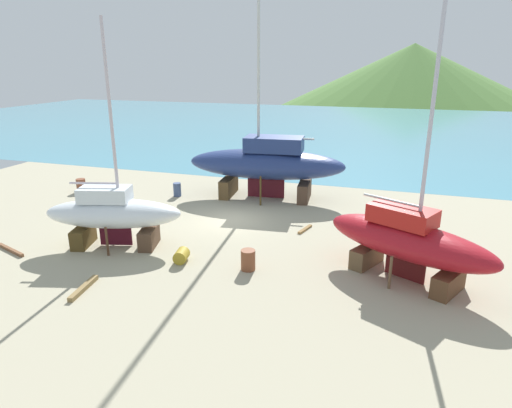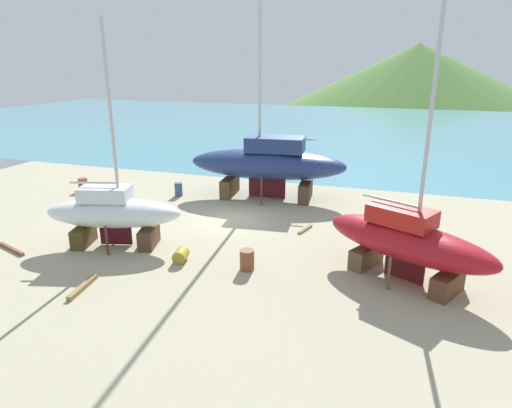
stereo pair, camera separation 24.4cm
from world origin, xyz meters
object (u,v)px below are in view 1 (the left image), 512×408
(barrel_rust_mid, at_px, (248,260))
(barrel_tar_black, at_px, (81,185))
(barrel_rust_near, at_px, (181,256))
(barrel_tipped_center, at_px, (177,190))
(sailboat_far_slipway, at_px, (267,163))
(sailboat_small_center, at_px, (407,240))
(sailboat_mid_port, at_px, (113,213))

(barrel_rust_mid, relative_size, barrel_tar_black, 1.02)
(barrel_rust_near, height_order, barrel_tipped_center, barrel_tipped_center)
(sailboat_far_slipway, bearing_deg, sailboat_small_center, 127.17)
(sailboat_small_center, distance_m, barrel_tipped_center, 17.05)
(sailboat_small_center, height_order, barrel_tipped_center, sailboat_small_center)
(sailboat_mid_port, distance_m, barrel_rust_near, 4.33)
(barrel_rust_near, relative_size, barrel_tar_black, 0.86)
(sailboat_small_center, bearing_deg, barrel_tipped_center, 178.51)
(sailboat_mid_port, relative_size, barrel_rust_near, 13.66)
(sailboat_small_center, xyz_separation_m, barrel_tipped_center, (-14.94, 8.10, -1.30))
(barrel_tar_black, bearing_deg, sailboat_far_slipway, 11.49)
(sailboat_mid_port, xyz_separation_m, barrel_tipped_center, (-1.08, 8.81, -1.27))
(barrel_tar_black, bearing_deg, sailboat_small_center, -17.73)
(sailboat_small_center, relative_size, barrel_tar_black, 12.88)
(sailboat_far_slipway, distance_m, barrel_rust_near, 11.35)
(sailboat_far_slipway, distance_m, sailboat_mid_port, 11.51)
(barrel_rust_mid, bearing_deg, barrel_tipped_center, 131.59)
(sailboat_mid_port, relative_size, barrel_tar_black, 11.72)
(sailboat_small_center, distance_m, barrel_rust_mid, 6.87)
(sailboat_mid_port, distance_m, barrel_tipped_center, 8.96)
(sailboat_small_center, relative_size, sailboat_mid_port, 1.10)
(sailboat_far_slipway, xyz_separation_m, barrel_tar_black, (-13.04, -2.65, -1.94))
(barrel_rust_near, bearing_deg, barrel_tipped_center, 118.18)
(barrel_rust_near, xyz_separation_m, barrel_tar_black, (-12.19, 8.48, 0.15))
(sailboat_small_center, xyz_separation_m, sailboat_mid_port, (-13.86, -0.71, -0.03))
(sailboat_far_slipway, xyz_separation_m, barrel_tipped_center, (-5.96, -1.59, -1.93))
(sailboat_far_slipway, relative_size, barrel_tar_black, 19.87)
(sailboat_far_slipway, bearing_deg, barrel_rust_near, 79.96)
(barrel_rust_mid, bearing_deg, sailboat_mid_port, 175.57)
(barrel_rust_mid, height_order, barrel_tar_black, barrel_rust_mid)
(sailboat_small_center, distance_m, sailboat_mid_port, 13.88)
(sailboat_far_slipway, distance_m, barrel_tipped_center, 6.47)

